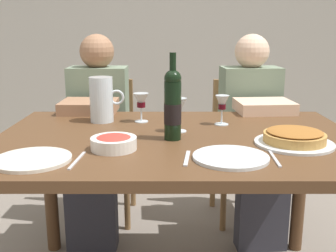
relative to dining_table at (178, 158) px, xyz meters
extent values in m
cube|color=#B2ADA3|center=(0.00, 2.58, 0.73)|extent=(8.00, 0.10, 2.80)
cube|color=brown|center=(0.00, 0.00, 0.07)|extent=(1.50, 1.00, 0.04)
cylinder|color=brown|center=(-0.67, 0.42, -0.31)|extent=(0.07, 0.07, 0.72)
cylinder|color=brown|center=(0.67, 0.42, -0.31)|extent=(0.07, 0.07, 0.72)
cylinder|color=black|center=(-0.02, -0.04, 0.21)|extent=(0.07, 0.07, 0.23)
sphere|color=black|center=(-0.02, -0.04, 0.34)|extent=(0.07, 0.07, 0.07)
cylinder|color=black|center=(-0.02, -0.04, 0.39)|extent=(0.03, 0.03, 0.09)
cylinder|color=black|center=(-0.02, -0.04, 0.20)|extent=(0.07, 0.07, 0.08)
cylinder|color=silver|center=(-0.35, 0.27, 0.20)|extent=(0.11, 0.11, 0.21)
cylinder|color=silver|center=(-0.35, 0.27, 0.16)|extent=(0.10, 0.10, 0.13)
torus|color=silver|center=(-0.28, 0.27, 0.21)|extent=(0.07, 0.01, 0.07)
cylinder|color=silver|center=(0.45, -0.12, 0.10)|extent=(0.30, 0.30, 0.01)
cylinder|color=#C18E47|center=(0.45, -0.12, 0.12)|extent=(0.23, 0.23, 0.03)
ellipsoid|color=#9E6028|center=(0.45, -0.12, 0.14)|extent=(0.21, 0.21, 0.02)
cylinder|color=white|center=(-0.24, -0.18, 0.12)|extent=(0.17, 0.17, 0.05)
ellipsoid|color=#B2382D|center=(-0.24, -0.18, 0.13)|extent=(0.14, 0.14, 0.03)
cylinder|color=silver|center=(0.01, 0.08, 0.09)|extent=(0.06, 0.06, 0.00)
cylinder|color=silver|center=(0.01, 0.08, 0.13)|extent=(0.01, 0.01, 0.07)
cone|color=silver|center=(0.01, 0.08, 0.20)|extent=(0.06, 0.06, 0.07)
cylinder|color=silver|center=(-0.16, 0.26, 0.09)|extent=(0.06, 0.06, 0.00)
cylinder|color=silver|center=(-0.16, 0.26, 0.13)|extent=(0.01, 0.01, 0.06)
cone|color=silver|center=(-0.16, 0.26, 0.20)|extent=(0.07, 0.07, 0.07)
cylinder|color=#470A14|center=(-0.16, 0.26, 0.18)|extent=(0.04, 0.04, 0.02)
cylinder|color=silver|center=(0.21, 0.21, 0.09)|extent=(0.06, 0.06, 0.00)
cylinder|color=silver|center=(0.21, 0.21, 0.13)|extent=(0.01, 0.01, 0.07)
cone|color=silver|center=(0.21, 0.21, 0.20)|extent=(0.06, 0.06, 0.07)
cylinder|color=#470A14|center=(0.21, 0.21, 0.18)|extent=(0.03, 0.03, 0.02)
cylinder|color=silver|center=(-0.49, -0.32, 0.10)|extent=(0.26, 0.26, 0.01)
cylinder|color=silver|center=(0.18, -0.29, 0.10)|extent=(0.26, 0.26, 0.01)
cube|color=silver|center=(-0.34, -0.32, 0.09)|extent=(0.02, 0.18, 0.00)
cube|color=silver|center=(0.33, -0.29, 0.09)|extent=(0.02, 0.18, 0.00)
cube|color=silver|center=(0.03, -0.29, 0.09)|extent=(0.03, 0.16, 0.00)
cube|color=olive|center=(-0.45, 0.81, -0.21)|extent=(0.41, 0.41, 0.02)
cube|color=olive|center=(-0.45, 1.00, 0.00)|extent=(0.36, 0.04, 0.40)
cylinder|color=olive|center=(-0.62, 0.65, -0.44)|extent=(0.04, 0.04, 0.45)
cylinder|color=olive|center=(-0.28, 0.64, -0.44)|extent=(0.04, 0.04, 0.45)
cylinder|color=olive|center=(-0.62, 0.99, -0.44)|extent=(0.04, 0.04, 0.45)
cylinder|color=olive|center=(-0.28, 0.98, -0.44)|extent=(0.04, 0.04, 0.45)
cube|color=gray|center=(-0.45, 0.77, 0.05)|extent=(0.34, 0.21, 0.50)
sphere|color=#9E7051|center=(-0.45, 0.77, 0.39)|extent=(0.20, 0.20, 0.20)
cube|color=#33333D|center=(-0.45, 0.58, -0.20)|extent=(0.31, 0.39, 0.14)
cube|color=#33333D|center=(-0.46, 0.43, -0.47)|extent=(0.27, 0.12, 0.40)
cube|color=#9E7051|center=(-0.45, 0.49, 0.12)|extent=(0.29, 0.24, 0.06)
cube|color=olive|center=(0.45, 0.81, -0.21)|extent=(0.43, 0.43, 0.02)
cube|color=olive|center=(0.44, 1.00, 0.00)|extent=(0.36, 0.06, 0.40)
cylinder|color=olive|center=(0.29, 0.63, -0.44)|extent=(0.04, 0.04, 0.45)
cylinder|color=olive|center=(0.63, 0.66, -0.44)|extent=(0.04, 0.04, 0.45)
cylinder|color=olive|center=(0.27, 0.97, -0.44)|extent=(0.04, 0.04, 0.45)
cylinder|color=olive|center=(0.61, 1.00, -0.44)|extent=(0.04, 0.04, 0.45)
cube|color=gray|center=(0.45, 0.77, 0.05)|extent=(0.35, 0.23, 0.50)
sphere|color=beige|center=(0.45, 0.77, 0.39)|extent=(0.20, 0.20, 0.20)
cube|color=#33333D|center=(0.46, 0.58, -0.20)|extent=(0.33, 0.40, 0.14)
cube|color=#33333D|center=(0.48, 0.43, -0.47)|extent=(0.28, 0.14, 0.40)
cube|color=beige|center=(0.47, 0.49, 0.12)|extent=(0.31, 0.26, 0.06)
camera|label=1|loc=(-0.04, -1.62, 0.53)|focal=43.53mm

